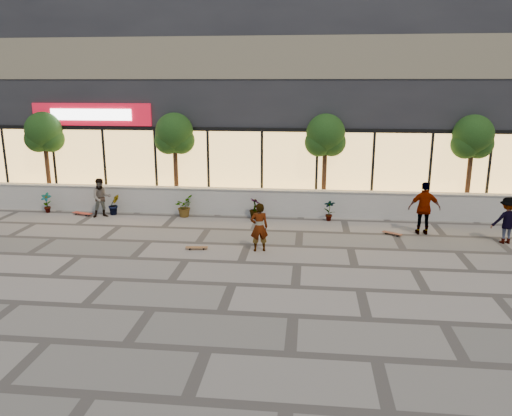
# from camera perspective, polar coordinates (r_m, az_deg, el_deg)

# --- Properties ---
(ground) EXTENTS (80.00, 80.00, 0.00)m
(ground) POSITION_cam_1_polar(r_m,az_deg,el_deg) (13.07, -2.73, -8.71)
(ground) COLOR gray
(ground) RESTS_ON ground
(planter_wall) EXTENTS (22.00, 0.42, 1.04)m
(planter_wall) POSITION_cam_1_polar(r_m,az_deg,el_deg) (19.52, 0.40, 0.69)
(planter_wall) COLOR silver
(planter_wall) RESTS_ON ground
(retail_building) EXTENTS (24.00, 9.17, 8.50)m
(retail_building) POSITION_cam_1_polar(r_m,az_deg,el_deg) (24.46, 1.73, 12.23)
(retail_building) COLOR #26262C
(retail_building) RESTS_ON ground
(shrub_a) EXTENTS (0.43, 0.29, 0.81)m
(shrub_a) POSITION_cam_1_polar(r_m,az_deg,el_deg) (21.59, -22.82, 0.56)
(shrub_a) COLOR #1A3912
(shrub_a) RESTS_ON ground
(shrub_b) EXTENTS (0.57, 0.57, 0.81)m
(shrub_b) POSITION_cam_1_polar(r_m,az_deg,el_deg) (20.39, -15.91, 0.38)
(shrub_b) COLOR #1A3912
(shrub_b) RESTS_ON ground
(shrub_c) EXTENTS (0.68, 0.77, 0.81)m
(shrub_c) POSITION_cam_1_polar(r_m,az_deg,el_deg) (19.52, -8.27, 0.18)
(shrub_c) COLOR #1A3912
(shrub_c) RESTS_ON ground
(shrub_d) EXTENTS (0.64, 0.64, 0.81)m
(shrub_d) POSITION_cam_1_polar(r_m,az_deg,el_deg) (19.03, -0.07, -0.03)
(shrub_d) COLOR #1A3912
(shrub_d) RESTS_ON ground
(shrub_e) EXTENTS (0.46, 0.35, 0.81)m
(shrub_e) POSITION_cam_1_polar(r_m,az_deg,el_deg) (18.94, 8.38, -0.26)
(shrub_e) COLOR #1A3912
(shrub_e) RESTS_ON ground
(tree_west) EXTENTS (1.60, 1.50, 3.92)m
(tree_west) POSITION_cam_1_polar(r_m,az_deg,el_deg) (22.51, -23.06, 7.73)
(tree_west) COLOR #4A2A1A
(tree_west) RESTS_ON ground
(tree_midwest) EXTENTS (1.60, 1.50, 3.92)m
(tree_midwest) POSITION_cam_1_polar(r_m,az_deg,el_deg) (20.43, -9.30, 8.12)
(tree_midwest) COLOR #4A2A1A
(tree_midwest) RESTS_ON ground
(tree_mideast) EXTENTS (1.60, 1.50, 3.92)m
(tree_mideast) POSITION_cam_1_polar(r_m,az_deg,el_deg) (19.71, 7.94, 7.95)
(tree_mideast) COLOR #4A2A1A
(tree_mideast) RESTS_ON ground
(tree_east) EXTENTS (1.60, 1.50, 3.92)m
(tree_east) POSITION_cam_1_polar(r_m,az_deg,el_deg) (20.62, 23.52, 7.19)
(tree_east) COLOR #4A2A1A
(tree_east) RESTS_ON ground
(skater_center) EXTENTS (0.63, 0.49, 1.52)m
(skater_center) POSITION_cam_1_polar(r_m,az_deg,el_deg) (15.30, 0.36, -2.21)
(skater_center) COLOR silver
(skater_center) RESTS_ON ground
(skater_left) EXTENTS (0.92, 0.85, 1.52)m
(skater_left) POSITION_cam_1_polar(r_m,az_deg,el_deg) (20.07, -17.25, 1.12)
(skater_left) COLOR tan
(skater_left) RESTS_ON ground
(skater_right_near) EXTENTS (1.07, 0.45, 1.82)m
(skater_right_near) POSITION_cam_1_polar(r_m,az_deg,el_deg) (17.91, 18.69, -0.04)
(skater_right_near) COLOR white
(skater_right_near) RESTS_ON ground
(skater_right_far) EXTENTS (1.04, 0.67, 1.52)m
(skater_right_far) POSITION_cam_1_polar(r_m,az_deg,el_deg) (17.98, 26.77, -1.26)
(skater_right_far) COLOR maroon
(skater_right_far) RESTS_ON ground
(skateboard_center) EXTENTS (0.71, 0.26, 0.08)m
(skateboard_center) POSITION_cam_1_polar(r_m,az_deg,el_deg) (15.73, -6.79, -4.49)
(skateboard_center) COLOR brown
(skateboard_center) RESTS_ON ground
(skateboard_left) EXTENTS (0.86, 0.46, 0.10)m
(skateboard_left) POSITION_cam_1_polar(r_m,az_deg,el_deg) (20.74, -19.24, -0.56)
(skateboard_left) COLOR #BD3823
(skateboard_left) RESTS_ON ground
(skateboard_right_near) EXTENTS (0.67, 0.53, 0.08)m
(skateboard_right_near) POSITION_cam_1_polar(r_m,az_deg,el_deg) (17.69, 15.31, -2.79)
(skateboard_right_near) COLOR brown
(skateboard_right_near) RESTS_ON ground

